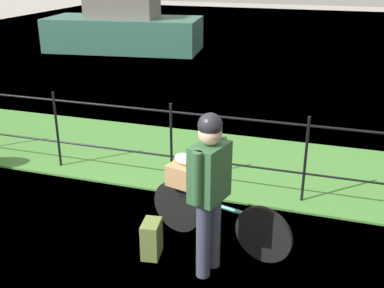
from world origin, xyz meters
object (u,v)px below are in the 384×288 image
object	(u,v)px
terrier_dog	(188,159)
cyclist_person	(209,182)
backpack_on_paving	(152,239)
moored_boat_near	(124,27)
bicycle_main	(216,218)
wooden_crate	(186,175)

from	to	relation	value
terrier_dog	cyclist_person	size ratio (longest dim) A/B	0.19
backpack_on_paving	moored_boat_near	xyz separation A→B (m)	(-5.47, 10.78, 0.60)
terrier_dog	moored_boat_near	size ratio (longest dim) A/B	0.06
bicycle_main	terrier_dog	distance (m)	0.71
wooden_crate	moored_boat_near	world-z (taller)	moored_boat_near
moored_boat_near	cyclist_person	bearing A→B (deg)	-60.58
bicycle_main	backpack_on_paving	distance (m)	0.74
wooden_crate	moored_boat_near	bearing A→B (deg)	118.97
cyclist_person	backpack_on_paving	xyz separation A→B (m)	(-0.64, 0.07, -0.80)
terrier_dog	moored_boat_near	distance (m)	11.75
terrier_dog	cyclist_person	bearing A→B (deg)	-54.68
cyclist_person	moored_boat_near	distance (m)	12.46
backpack_on_paving	cyclist_person	bearing A→B (deg)	76.02
bicycle_main	moored_boat_near	distance (m)	12.03
cyclist_person	moored_boat_near	bearing A→B (deg)	119.42
bicycle_main	wooden_crate	distance (m)	0.57
terrier_dog	backpack_on_paving	world-z (taller)	terrier_dog
bicycle_main	cyclist_person	xyz separation A→B (m)	(0.05, -0.48, 0.67)
cyclist_person	bicycle_main	bearing A→B (deg)	95.72
terrier_dog	backpack_on_paving	distance (m)	0.93
moored_boat_near	terrier_dog	bearing A→B (deg)	-60.94
wooden_crate	terrier_dog	xyz separation A→B (m)	(0.02, -0.01, 0.20)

